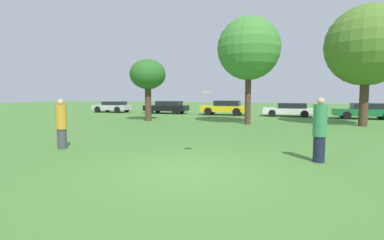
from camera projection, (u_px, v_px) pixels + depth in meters
The scene contains 12 objects.
ground_plane at pixel (189, 172), 7.25m from camera, with size 120.00×120.00×0.00m, color #477A33.
person_thrower at pixel (61, 124), 10.23m from camera, with size 0.38×0.38×1.77m.
person_catcher at pixel (320, 130), 8.18m from camera, with size 0.38×0.38×1.85m.
frisbee at pixel (206, 92), 8.57m from camera, with size 0.29×0.29×0.04m.
tree_0 at pixel (148, 75), 20.85m from camera, with size 2.60×2.60×4.47m.
tree_1 at pixel (249, 49), 18.23m from camera, with size 3.99×3.99×6.84m.
tree_2 at pixel (367, 46), 17.17m from camera, with size 4.79×4.79×7.25m.
parked_car_silver at pixel (113, 106), 31.02m from camera, with size 3.97×2.22×1.18m.
parked_car_black at pixel (167, 107), 29.18m from camera, with size 4.45×2.24×1.26m.
parked_car_yellow at pixel (225, 107), 26.88m from camera, with size 4.32×2.05×1.36m.
parked_car_white at pixel (289, 109), 25.25m from camera, with size 4.34×2.20×1.18m.
parked_car_green at pixel (365, 111), 22.62m from camera, with size 4.51×2.15×1.25m.
Camera 1 is at (2.58, -6.62, 1.95)m, focal length 26.90 mm.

